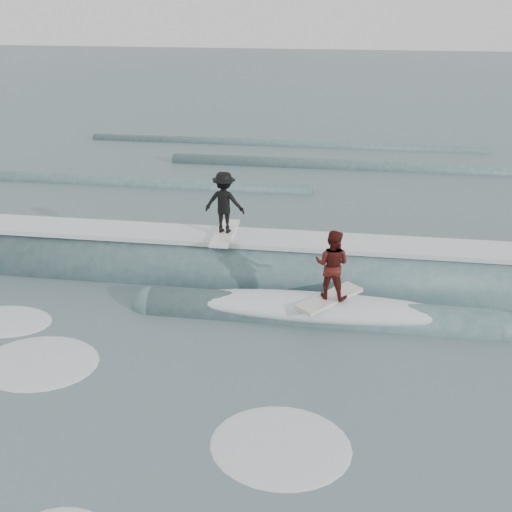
# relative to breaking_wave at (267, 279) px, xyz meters

# --- Properties ---
(ground) EXTENTS (160.00, 160.00, 0.00)m
(ground) POSITION_rel_breaking_wave_xyz_m (-0.22, -5.75, -0.04)
(ground) COLOR #3B5357
(ground) RESTS_ON ground
(breaking_wave) EXTENTS (24.17, 3.98, 2.39)m
(breaking_wave) POSITION_rel_breaking_wave_xyz_m (0.00, 0.00, 0.00)
(breaking_wave) COLOR #375A5D
(breaking_wave) RESTS_ON ground
(surfer_black) EXTENTS (1.21, 2.00, 1.91)m
(surfer_black) POSITION_rel_breaking_wave_xyz_m (-1.28, 0.27, 2.17)
(surfer_black) COLOR white
(surfer_black) RESTS_ON ground
(surfer_red) EXTENTS (1.72, 1.87, 1.94)m
(surfer_red) POSITION_rel_breaking_wave_xyz_m (1.88, -1.93, 1.44)
(surfer_red) COLOR silver
(surfer_red) RESTS_ON ground
(whitewater) EXTENTS (16.41, 8.77, 0.10)m
(whitewater) POSITION_rel_breaking_wave_xyz_m (0.28, -6.36, -0.04)
(whitewater) COLOR white
(whitewater) RESTS_ON ground
(far_swells) EXTENTS (36.84, 8.65, 0.80)m
(far_swells) POSITION_rel_breaking_wave_xyz_m (-1.56, 11.90, -0.04)
(far_swells) COLOR #375A5D
(far_swells) RESTS_ON ground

